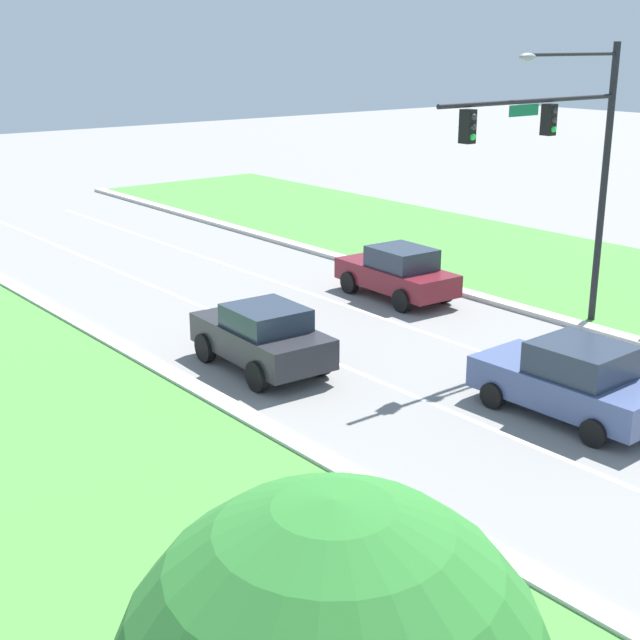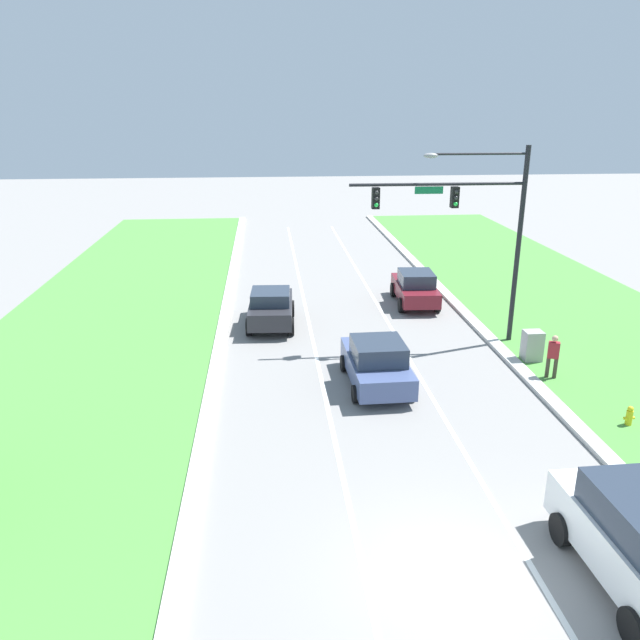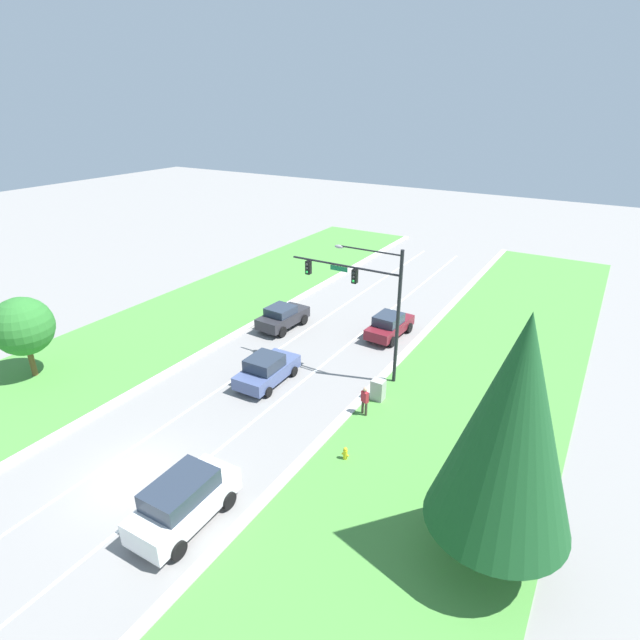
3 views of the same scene
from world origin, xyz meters
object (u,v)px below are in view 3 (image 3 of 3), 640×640
Objects in this scene: burgundy_sedan at (389,325)px; oak_near_left_tree at (23,326)px; utility_cabinet at (378,390)px; white_suv at (184,501)px; slate_blue_sedan at (267,370)px; fire_hydrant at (345,454)px; charcoal_sedan at (283,317)px; pedestrian at (365,400)px; conifer_near_right_tree at (512,426)px; traffic_signal_mast at (367,292)px.

burgundy_sedan is 0.88× the size of oak_near_left_tree.
burgundy_sedan reaches higher than utility_cabinet.
white_suv is at bearing -86.74° from burgundy_sedan.
slate_blue_sedan is 8.08m from fire_hydrant.
pedestrian is at bearing -31.36° from charcoal_sedan.
pedestrian is 10.99m from conifer_near_right_tree.
slate_blue_sedan is 6.14× the size of fire_hydrant.
charcoal_sedan is 16.04m from oak_near_left_tree.
white_suv reaches higher than utility_cabinet.
conifer_near_right_tree is (6.95, -2.31, 5.59)m from fire_hydrant.
traffic_signal_mast is 6.15m from pedestrian.
white_suv is 19.42m from burgundy_sedan.
conifer_near_right_tree reaches higher than slate_blue_sedan.
slate_blue_sedan is at bearing 21.00° from pedestrian.
utility_cabinet is 0.25× the size of oak_near_left_tree.
fire_hydrant is at bearing -69.48° from traffic_signal_mast.
traffic_signal_mast is 7.30m from slate_blue_sedan.
conifer_near_right_tree is 26.53m from oak_near_left_tree.
white_suv reaches higher than charcoal_sedan.
traffic_signal_mast is 1.75× the size of white_suv.
oak_near_left_tree reaches higher than fire_hydrant.
burgundy_sedan is 13.49m from fire_hydrant.
white_suv is at bearing -158.62° from conifer_near_right_tree.
conifer_near_right_tree is (10.50, 4.11, 4.86)m from white_suv.
traffic_signal_mast reaches higher than white_suv.
traffic_signal_mast is 6.39× the size of utility_cabinet.
charcoal_sedan is at bearing 112.13° from white_suv.
utility_cabinet is 5.37m from fire_hydrant.
burgundy_sedan is at bearing 124.60° from conifer_near_right_tree.
conifer_near_right_tree is at bearing -24.38° from slate_blue_sedan.
traffic_signal_mast is 11.36× the size of fire_hydrant.
traffic_signal_mast is at bearing 39.94° from slate_blue_sedan.
slate_blue_sedan is at bearing 152.78° from fire_hydrant.
traffic_signal_mast is at bearing 131.33° from utility_cabinet.
white_suv is at bearing 96.57° from pedestrian.
fire_hydrant is (3.61, -12.99, -0.52)m from burgundy_sedan.
oak_near_left_tree reaches higher than burgundy_sedan.
slate_blue_sedan is 6.52m from utility_cabinet.
white_suv is 0.47× the size of conifer_near_right_tree.
burgundy_sedan reaches higher than charcoal_sedan.
white_suv is 1.08× the size of charcoal_sedan.
slate_blue_sedan is at bearing 28.21° from oak_near_left_tree.
oak_near_left_tree is at bearing 40.98° from pedestrian.
slate_blue_sedan is at bearing -165.74° from utility_cabinet.
pedestrian is at bearing -70.45° from burgundy_sedan.
slate_blue_sedan is 0.87× the size of oak_near_left_tree.
white_suv is 0.92× the size of oak_near_left_tree.
white_suv is 12.03m from utility_cabinet.
utility_cabinet is at bearing 12.91° from slate_blue_sedan.
white_suv is (-0.74, -13.94, -4.20)m from traffic_signal_mast.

